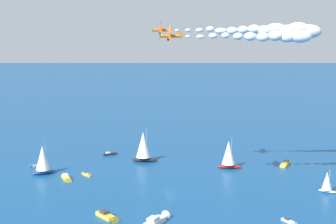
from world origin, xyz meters
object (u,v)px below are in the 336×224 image
Objects in this scene: biplane_lead at (170,36)px; motorboat_outer_ring_e at (290,221)px; motorboat_near_centre at (111,154)px; biplane_wingman at (161,30)px; motorboat_trailing at (157,220)px; sailboat_outer_ring_c at (143,146)px; motorboat_ahead at (67,178)px; motorboat_outer_ring_b at (285,164)px; sailboat_far_port at (327,182)px; sailboat_mid_cluster at (43,160)px; wingwalker_wingman at (161,23)px; sailboat_inshore at (229,154)px; motorboat_outer_ring_d at (87,175)px; wingwalker_lead at (170,28)px; motorboat_offshore at (108,217)px; motorboat_outer_ring_a at (37,165)px.

motorboat_outer_ring_e is at bearing -147.04° from biplane_lead.
motorboat_near_centre is 0.88× the size of biplane_wingman.
motorboat_trailing is 71.13m from sailboat_outer_ring_c.
motorboat_outer_ring_e is at bearing -149.73° from motorboat_ahead.
biplane_lead reaches higher than motorboat_near_centre.
motorboat_outer_ring_b is 64.46m from motorboat_outer_ring_e.
sailboat_far_port is 0.72× the size of motorboat_trailing.
wingwalker_wingman is at bearing -133.06° from sailboat_mid_cluster.
sailboat_far_port is at bearing -127.66° from motorboat_ahead.
sailboat_outer_ring_c is 1.93× the size of biplane_wingman.
biplane_lead is (-50.84, 15.30, 44.58)m from sailboat_outer_ring_c.
sailboat_far_port is 1.08× the size of biplane_lead.
sailboat_inshore is 65.38m from biplane_lead.
motorboat_trailing reaches higher than motorboat_outer_ring_d.
motorboat_near_centre is at bearing -6.81° from wingwalker_lead.
wingwalker_lead is at bearing -152.34° from motorboat_ahead.
motorboat_offshore is at bearing 81.65° from sailboat_far_port.
sailboat_far_port is 1.52× the size of motorboat_outer_ring_e.
motorboat_outer_ring_e is (-94.72, -45.68, -0.04)m from motorboat_outer_ring_a.
sailboat_far_port is 70.66m from biplane_lead.
sailboat_outer_ring_c is at bearing 3.53° from motorboat_outer_ring_e.
wingwalker_lead is (-39.25, -20.57, 52.42)m from motorboat_ahead.
biplane_lead reaches higher than sailboat_inshore.
sailboat_outer_ring_c is at bearing -70.84° from motorboat_outer_ring_d.
motorboat_trailing is 55.41m from wingwalker_lead.
biplane_wingman is (-43.14, -32.94, 52.43)m from motorboat_outer_ring_a.
wingwalker_lead is at bearing 150.68° from biplane_lead.
wingwalker_wingman is at bearing -136.86° from motorboat_outer_ring_d.
motorboat_outer_ring_a is 0.42× the size of sailboat_outer_ring_c.
biplane_lead reaches higher than sailboat_mid_cluster.
motorboat_near_centre is at bearing 36.32° from sailboat_inshore.
sailboat_mid_cluster is at bearing 47.30° from biplane_wingman.
wingwalker_wingman reaches higher than sailboat_far_port.
motorboat_near_centre is 0.68× the size of motorboat_offshore.
sailboat_inshore is (-43.00, -31.60, 5.08)m from motorboat_near_centre.
sailboat_outer_ring_c is at bearing -22.55° from motorboat_trailing.
biplane_wingman is (25.15, -30.06, 52.16)m from motorboat_offshore.
motorboat_near_centre is at bearing 46.80° from motorboat_outer_ring_b.
motorboat_outer_ring_a is 84.81m from biplane_lead.
motorboat_outer_ring_e reaches higher than motorboat_outer_ring_d.
biplane_wingman is (-5.26, 32.03, 47.30)m from sailboat_inshore.
sailboat_far_port is 75.07m from sailboat_outer_ring_c.
wingwalker_wingman is (-21.29, -19.95, 54.65)m from motorboat_outer_ring_d.
motorboat_trailing is 79.11m from motorboat_outer_ring_a.
motorboat_near_centre is 0.46× the size of sailboat_outer_ring_c.
motorboat_outer_ring_a is 86.27m from wingwalker_lead.
wingwalker_wingman is at bearing 165.84° from sailboat_outer_ring_c.
sailboat_outer_ring_c is 69.33m from biplane_lead.
motorboat_outer_ring_a is at bearing 72.94° from sailboat_outer_ring_c.
biplane_wingman reaches higher than sailboat_mid_cluster.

